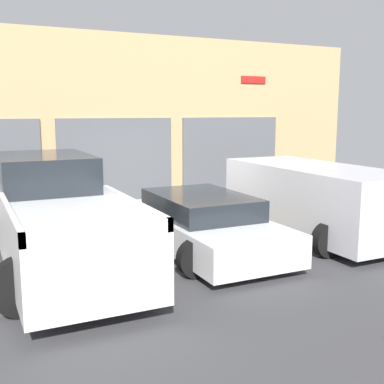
% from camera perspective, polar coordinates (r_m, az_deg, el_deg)
% --- Properties ---
extents(ground_plane, '(28.00, 28.00, 0.00)m').
position_cam_1_polar(ground_plane, '(11.46, -3.48, -4.22)').
color(ground_plane, '#3D3D3F').
extents(shophouse_building, '(15.84, 0.68, 4.89)m').
position_cam_1_polar(shophouse_building, '(14.23, -8.65, 8.12)').
color(shophouse_building, tan).
rests_on(shophouse_building, ground).
extents(pickup_truck, '(2.47, 5.53, 1.89)m').
position_cam_1_polar(pickup_truck, '(8.83, -15.76, -2.84)').
color(pickup_truck, white).
rests_on(pickup_truck, ground).
extents(sedan_white, '(2.26, 4.33, 1.12)m').
position_cam_1_polar(sedan_white, '(9.49, 1.24, -3.76)').
color(sedan_white, white).
rests_on(sedan_white, ground).
extents(sedan_side, '(2.31, 4.56, 1.55)m').
position_cam_1_polar(sedan_side, '(10.91, 14.30, -0.68)').
color(sedan_side, silver).
rests_on(sedan_side, ground).
extents(parking_stripe_left, '(0.12, 2.20, 0.01)m').
position_cam_1_polar(parking_stripe_left, '(9.09, -6.53, -7.93)').
color(parking_stripe_left, gold).
rests_on(parking_stripe_left, ground).
extents(parking_stripe_centre, '(0.12, 2.20, 0.01)m').
position_cam_1_polar(parking_stripe_centre, '(10.28, 8.19, -5.91)').
color(parking_stripe_centre, gold).
rests_on(parking_stripe_centre, ground).
extents(parking_stripe_right, '(0.12, 2.20, 0.01)m').
position_cam_1_polar(parking_stripe_right, '(11.98, 19.22, -4.12)').
color(parking_stripe_right, gold).
rests_on(parking_stripe_right, ground).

